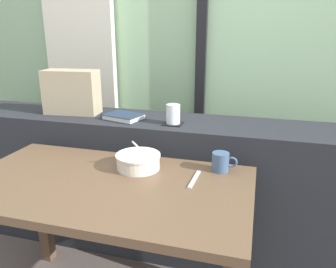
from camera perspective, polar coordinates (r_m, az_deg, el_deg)
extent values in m
cube|color=#9EC699|center=(2.48, 2.21, 19.80)|extent=(4.80, 0.08, 2.80)
cube|color=beige|center=(2.68, -15.14, 15.87)|extent=(0.56, 0.06, 2.50)
cube|color=black|center=(2.38, 5.89, 17.41)|extent=(0.07, 0.05, 2.60)
cube|color=#23262B|center=(2.02, -2.87, -8.70)|extent=(2.80, 0.40, 0.82)
cube|color=brown|center=(2.04, -20.91, -12.00)|extent=(0.06, 0.06, 0.67)
cube|color=brown|center=(1.70, 12.44, -17.66)|extent=(0.06, 0.06, 0.67)
cube|color=brown|center=(1.40, -10.77, -8.88)|extent=(1.20, 0.66, 0.03)
cube|color=black|center=(1.77, 0.89, 1.81)|extent=(0.10, 0.10, 0.00)
cylinder|color=white|center=(1.75, 0.90, 3.52)|extent=(0.07, 0.07, 0.10)
cylinder|color=#CC4C38|center=(1.76, 0.90, 2.89)|extent=(0.07, 0.07, 0.06)
cube|color=#1E2D47|center=(1.88, -7.70, 2.61)|extent=(0.24, 0.20, 0.00)
cube|color=silver|center=(1.88, -7.72, 2.99)|extent=(0.23, 0.19, 0.02)
cube|color=#1E2D47|center=(1.87, -7.73, 3.38)|extent=(0.24, 0.20, 0.00)
cube|color=#1E2D47|center=(1.94, -10.10, 3.37)|extent=(0.05, 0.14, 0.03)
cube|color=tan|center=(2.06, -16.41, 7.01)|extent=(0.33, 0.17, 0.26)
cylinder|color=silver|center=(1.49, -5.20, -4.76)|extent=(0.19, 0.19, 0.07)
cylinder|color=silver|center=(1.48, -5.23, -3.68)|extent=(0.20, 0.20, 0.01)
cylinder|color=brown|center=(1.49, -5.19, -5.07)|extent=(0.17, 0.17, 0.04)
cylinder|color=silver|center=(1.50, -4.68, -2.82)|extent=(0.04, 0.13, 0.12)
ellipsoid|color=silver|center=(1.53, -4.38, -3.96)|extent=(0.03, 0.05, 0.01)
cube|color=silver|center=(1.39, 4.62, -7.84)|extent=(0.02, 0.17, 0.01)
cylinder|color=#3D567A|center=(1.48, 9.09, -4.80)|extent=(0.08, 0.08, 0.08)
torus|color=#3D567A|center=(1.47, 11.04, -4.83)|extent=(0.05, 0.01, 0.05)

